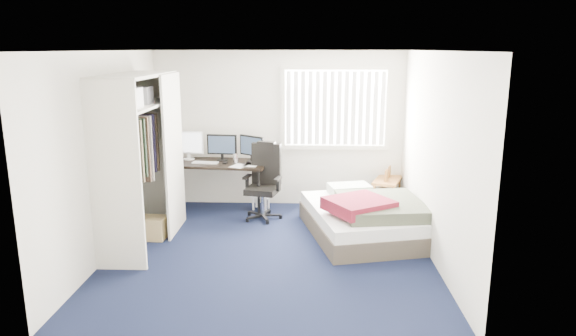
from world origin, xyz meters
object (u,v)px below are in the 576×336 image
(office_chair, at_px, (264,189))
(desk, at_px, (218,160))
(nightstand, at_px, (388,182))
(bed, at_px, (366,217))

(office_chair, bearing_deg, desk, 153.12)
(office_chair, distance_m, nightstand, 2.00)
(desk, bearing_deg, office_chair, -26.88)
(office_chair, relative_size, nightstand, 1.42)
(nightstand, height_order, bed, nightstand)
(bed, bearing_deg, office_chair, 153.13)
(desk, distance_m, bed, 2.55)
(desk, xyz_separation_m, nightstand, (2.70, 0.09, -0.36))
(nightstand, bearing_deg, desk, -178.00)
(desk, height_order, bed, desk)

